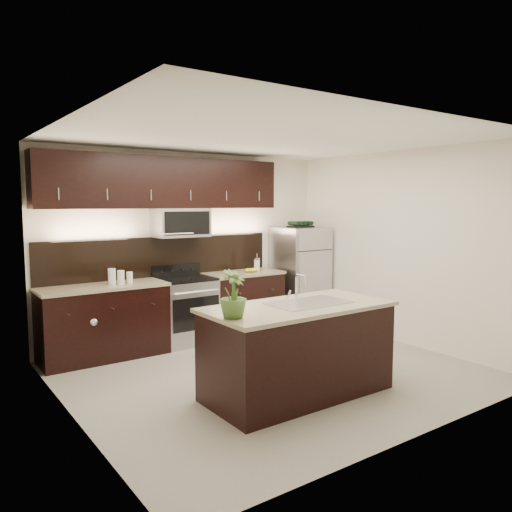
% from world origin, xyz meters
% --- Properties ---
extents(ground, '(4.50, 4.50, 0.00)m').
position_xyz_m(ground, '(0.00, 0.00, 0.00)').
color(ground, gray).
rests_on(ground, ground).
extents(room_walls, '(4.52, 4.02, 2.71)m').
position_xyz_m(room_walls, '(-0.11, -0.04, 1.70)').
color(room_walls, silver).
rests_on(room_walls, ground).
extents(counter_run, '(3.51, 0.65, 0.94)m').
position_xyz_m(counter_run, '(-0.46, 1.69, 0.47)').
color(counter_run, black).
rests_on(counter_run, ground).
extents(upper_fixtures, '(3.49, 0.40, 1.66)m').
position_xyz_m(upper_fixtures, '(-0.43, 1.84, 2.14)').
color(upper_fixtures, black).
rests_on(upper_fixtures, counter_run).
extents(island, '(1.96, 0.96, 0.94)m').
position_xyz_m(island, '(-0.19, -0.68, 0.47)').
color(island, black).
rests_on(island, ground).
extents(sink_faucet, '(0.84, 0.50, 0.28)m').
position_xyz_m(sink_faucet, '(-0.04, -0.67, 0.96)').
color(sink_faucet, silver).
rests_on(sink_faucet, island).
extents(refrigerator, '(0.76, 0.69, 1.58)m').
position_xyz_m(refrigerator, '(1.80, 1.63, 0.79)').
color(refrigerator, '#B2B2B7').
rests_on(refrigerator, ground).
extents(wine_rack, '(0.39, 0.24, 0.10)m').
position_xyz_m(wine_rack, '(1.80, 1.63, 1.63)').
color(wine_rack, black).
rests_on(wine_rack, refrigerator).
extents(plant, '(0.32, 0.32, 0.44)m').
position_xyz_m(plant, '(-1.05, -0.80, 1.16)').
color(plant, '#406127').
rests_on(plant, island).
extents(canisters, '(0.31, 0.10, 0.21)m').
position_xyz_m(canisters, '(-1.22, 1.64, 1.03)').
color(canisters, silver).
rests_on(canisters, counter_run).
extents(french_press, '(0.09, 0.09, 0.27)m').
position_xyz_m(french_press, '(0.94, 1.64, 1.04)').
color(french_press, silver).
rests_on(french_press, counter_run).
extents(bananas, '(0.25, 0.22, 0.06)m').
position_xyz_m(bananas, '(0.75, 1.61, 0.97)').
color(bananas, gold).
rests_on(bananas, counter_run).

